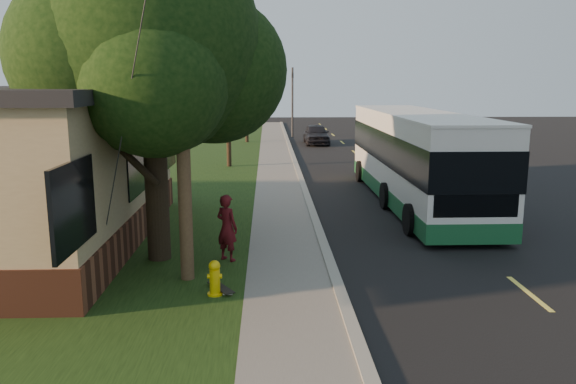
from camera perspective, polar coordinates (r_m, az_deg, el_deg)
The scene contains 16 objects.
ground at distance 11.94m, azimuth 5.33°, elevation -10.49°, with size 120.00×120.00×0.00m, color black.
road at distance 22.15m, azimuth 12.32°, elevation -0.54°, with size 8.00×80.00×0.01m, color black.
curb at distance 21.50m, azimuth 1.94°, elevation -0.49°, with size 0.25×80.00×0.12m, color gray.
sidewalk at distance 21.46m, azimuth -0.73°, elevation -0.56°, with size 2.00×80.00×0.08m, color slate.
grass_verge at distance 21.66m, azimuth -10.02°, elevation -0.63°, with size 5.00×80.00×0.07m, color black.
fire_hydrant at distance 11.75m, azimuth -7.46°, elevation -8.65°, with size 0.32×0.32×0.74m.
utility_pole at distance 12.14m, azimuth -10.92°, elevation 12.08°, with size 2.86×3.21×9.07m.
leafy_tree at distance 13.93m, azimuth -13.57°, elevation 14.03°, with size 6.30×6.00×7.80m.
bare_tree_near at distance 29.16m, azimuth -6.07°, elevation 6.67°, with size 1.38×1.21×4.31m.
bare_tree_far at distance 41.10m, azimuth -4.22°, elevation 7.78°, with size 1.38×1.21×4.03m.
traffic_signal at distance 45.06m, azimuth 0.46°, elevation 9.58°, with size 0.18×0.22×5.50m.
transit_bus at distance 20.98m, azimuth 12.87°, elevation 3.67°, with size 2.83×12.25×3.31m.
skateboarder at distance 13.78m, azimuth -6.22°, elevation -3.62°, with size 0.60×0.40×1.65m, color #4D0F14.
skateboard_main at distance 12.06m, azimuth -6.84°, elevation -9.63°, with size 0.65×0.87×0.08m.
dumpster at distance 18.05m, azimuth -21.27°, elevation -1.40°, with size 1.85×1.68×1.33m.
distant_car at distance 40.30m, azimuth 2.89°, elevation 5.89°, with size 1.69×4.19×1.43m, color black.
Camera 1 is at (-1.49, -11.00, 4.39)m, focal length 35.00 mm.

